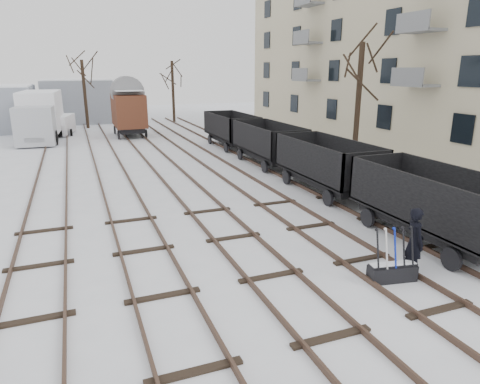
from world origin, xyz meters
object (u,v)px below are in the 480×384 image
object	(u,v)px
ground_frame	(392,271)
lorry	(40,115)
panel_van	(61,125)
freight_wagon_a	(432,215)
worker	(414,242)
box_van_wagon	(128,109)

from	to	relation	value
ground_frame	lorry	bearing A→B (deg)	118.65
panel_van	freight_wagon_a	bearing A→B (deg)	-55.92
ground_frame	worker	size ratio (longest dim) A/B	0.76
worker	panel_van	distance (m)	33.47
worker	box_van_wagon	bearing A→B (deg)	23.63
lorry	panel_van	size ratio (longest dim) A/B	2.11
box_van_wagon	worker	bearing A→B (deg)	-82.13
ground_frame	worker	world-z (taller)	worker
ground_frame	lorry	world-z (taller)	lorry
ground_frame	box_van_wagon	distance (m)	29.57
panel_van	box_van_wagon	bearing A→B (deg)	-14.75
worker	panel_van	size ratio (longest dim) A/B	0.48
box_van_wagon	panel_van	world-z (taller)	box_van_wagon
box_van_wagon	panel_van	bearing A→B (deg)	152.45
worker	lorry	distance (m)	31.32
lorry	freight_wagon_a	bearing A→B (deg)	-60.26
freight_wagon_a	ground_frame	bearing A→B (deg)	-149.67
worker	freight_wagon_a	world-z (taller)	freight_wagon_a
ground_frame	panel_van	distance (m)	33.37
worker	freight_wagon_a	size ratio (longest dim) A/B	0.33
ground_frame	freight_wagon_a	size ratio (longest dim) A/B	0.25
worker	lorry	xyz separation A→B (m)	(-10.78, 29.39, 0.99)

